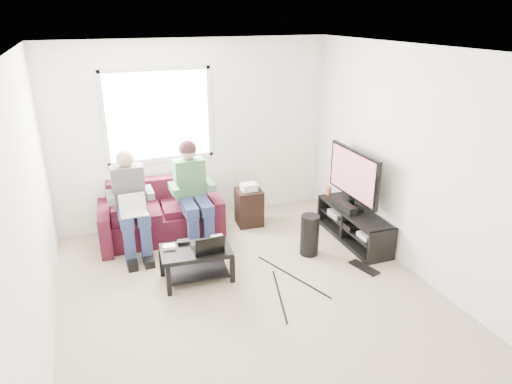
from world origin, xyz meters
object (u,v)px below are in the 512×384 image
(tv, at_px, (353,176))
(subwoofer, at_px, (310,235))
(tv_stand, at_px, (354,227))
(sofa, at_px, (161,216))
(coffee_table, at_px, (196,257))
(end_table, at_px, (249,206))

(tv, height_order, subwoofer, tv)
(subwoofer, bearing_deg, tv_stand, 9.81)
(tv_stand, bearing_deg, sofa, 156.12)
(coffee_table, bearing_deg, end_table, 47.37)
(coffee_table, bearing_deg, subwoofer, 2.38)
(coffee_table, relative_size, subwoofer, 1.56)
(subwoofer, bearing_deg, sofa, 144.45)
(tv_stand, xyz_separation_m, subwoofer, (-0.74, -0.13, 0.07))
(sofa, xyz_separation_m, subwoofer, (1.67, -1.19, -0.02))
(tv_stand, bearing_deg, end_table, 139.28)
(tv, bearing_deg, tv_stand, -88.53)
(coffee_table, xyz_separation_m, subwoofer, (1.50, 0.06, -0.02))
(subwoofer, xyz_separation_m, end_table, (-0.41, 1.12, 0.01))
(sofa, relative_size, end_table, 2.66)
(coffee_table, bearing_deg, tv, 7.40)
(coffee_table, relative_size, tv, 0.76)
(coffee_table, xyz_separation_m, tv_stand, (2.23, 0.19, -0.09))
(tv, xyz_separation_m, end_table, (-1.15, 0.89, -0.62))
(tv_stand, xyz_separation_m, end_table, (-1.15, 0.99, 0.09))
(subwoofer, bearing_deg, end_table, 110.21)
(coffee_table, height_order, end_table, end_table)
(coffee_table, distance_m, tv_stand, 2.24)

